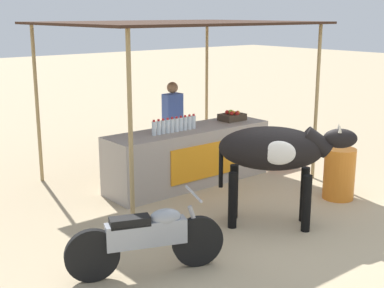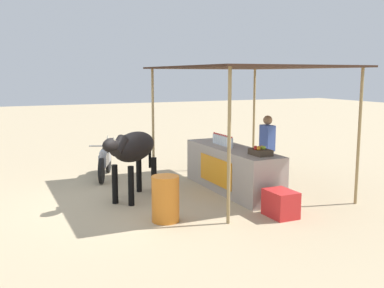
{
  "view_description": "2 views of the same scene",
  "coord_description": "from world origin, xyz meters",
  "px_view_note": "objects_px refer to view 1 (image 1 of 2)",
  "views": [
    {
      "loc": [
        -5.5,
        -4.59,
        2.85
      ],
      "look_at": [
        -0.5,
        1.52,
        0.9
      ],
      "focal_mm": 50.0,
      "sensor_mm": 36.0,
      "label": 1
    },
    {
      "loc": [
        8.38,
        -2.58,
        2.54
      ],
      "look_at": [
        0.47,
        1.02,
        1.18
      ],
      "focal_mm": 42.0,
      "sensor_mm": 36.0,
      "label": 2
    }
  ],
  "objects_px": {
    "cooler_box": "(272,152)",
    "motorcycle_parked": "(148,237)",
    "fruit_crate": "(232,116)",
    "cow": "(276,152)",
    "water_barrel": "(339,174)",
    "stall_counter": "(189,156)",
    "vendor_behind_counter": "(173,126)"
  },
  "relations": [
    {
      "from": "fruit_crate",
      "to": "vendor_behind_counter",
      "type": "xyz_separation_m",
      "value": [
        -0.81,
        0.7,
        -0.18
      ]
    },
    {
      "from": "motorcycle_parked",
      "to": "vendor_behind_counter",
      "type": "bearing_deg",
      "value": 48.69
    },
    {
      "from": "stall_counter",
      "to": "water_barrel",
      "type": "bearing_deg",
      "value": -57.23
    },
    {
      "from": "fruit_crate",
      "to": "cow",
      "type": "bearing_deg",
      "value": -120.37
    },
    {
      "from": "cooler_box",
      "to": "motorcycle_parked",
      "type": "relative_size",
      "value": 0.35
    },
    {
      "from": "vendor_behind_counter",
      "to": "cow",
      "type": "bearing_deg",
      "value": -99.47
    },
    {
      "from": "stall_counter",
      "to": "motorcycle_parked",
      "type": "relative_size",
      "value": 1.76
    },
    {
      "from": "fruit_crate",
      "to": "cow",
      "type": "xyz_separation_m",
      "value": [
        -1.29,
        -2.21,
        0.0
      ]
    },
    {
      "from": "vendor_behind_counter",
      "to": "cow",
      "type": "relative_size",
      "value": 1.05
    },
    {
      "from": "stall_counter",
      "to": "fruit_crate",
      "type": "distance_m",
      "value": 1.17
    },
    {
      "from": "cooler_box",
      "to": "water_barrel",
      "type": "distance_m",
      "value": 2.08
    },
    {
      "from": "stall_counter",
      "to": "cooler_box",
      "type": "bearing_deg",
      "value": -2.85
    },
    {
      "from": "cow",
      "to": "water_barrel",
      "type": "bearing_deg",
      "value": 3.03
    },
    {
      "from": "water_barrel",
      "to": "stall_counter",
      "type": "bearing_deg",
      "value": 122.77
    },
    {
      "from": "cooler_box",
      "to": "cow",
      "type": "relative_size",
      "value": 0.38
    },
    {
      "from": "cooler_box",
      "to": "vendor_behind_counter",
      "type": "bearing_deg",
      "value": 153.81
    },
    {
      "from": "fruit_crate",
      "to": "water_barrel",
      "type": "xyz_separation_m",
      "value": [
        0.3,
        -2.12,
        -0.63
      ]
    },
    {
      "from": "fruit_crate",
      "to": "cooler_box",
      "type": "relative_size",
      "value": 0.73
    },
    {
      "from": "vendor_behind_counter",
      "to": "water_barrel",
      "type": "xyz_separation_m",
      "value": [
        1.11,
        -2.82,
        -0.45
      ]
    },
    {
      "from": "stall_counter",
      "to": "motorcycle_parked",
      "type": "bearing_deg",
      "value": -137.06
    },
    {
      "from": "stall_counter",
      "to": "motorcycle_parked",
      "type": "xyz_separation_m",
      "value": [
        -2.4,
        -2.23,
        -0.05
      ]
    },
    {
      "from": "vendor_behind_counter",
      "to": "cow",
      "type": "height_order",
      "value": "vendor_behind_counter"
    },
    {
      "from": "vendor_behind_counter",
      "to": "cooler_box",
      "type": "bearing_deg",
      "value": -26.19
    },
    {
      "from": "stall_counter",
      "to": "cow",
      "type": "bearing_deg",
      "value": -96.89
    },
    {
      "from": "cooler_box",
      "to": "water_barrel",
      "type": "bearing_deg",
      "value": -107.41
    },
    {
      "from": "water_barrel",
      "to": "cooler_box",
      "type": "bearing_deg",
      "value": 72.59
    },
    {
      "from": "water_barrel",
      "to": "motorcycle_parked",
      "type": "distance_m",
      "value": 3.73
    },
    {
      "from": "vendor_behind_counter",
      "to": "water_barrel",
      "type": "height_order",
      "value": "vendor_behind_counter"
    },
    {
      "from": "cooler_box",
      "to": "water_barrel",
      "type": "relative_size",
      "value": 0.75
    },
    {
      "from": "fruit_crate",
      "to": "motorcycle_parked",
      "type": "distance_m",
      "value": 4.16
    },
    {
      "from": "cooler_box",
      "to": "cow",
      "type": "distance_m",
      "value": 3.13
    },
    {
      "from": "fruit_crate",
      "to": "cooler_box",
      "type": "xyz_separation_m",
      "value": [
        0.92,
        -0.15,
        -0.79
      ]
    }
  ]
}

